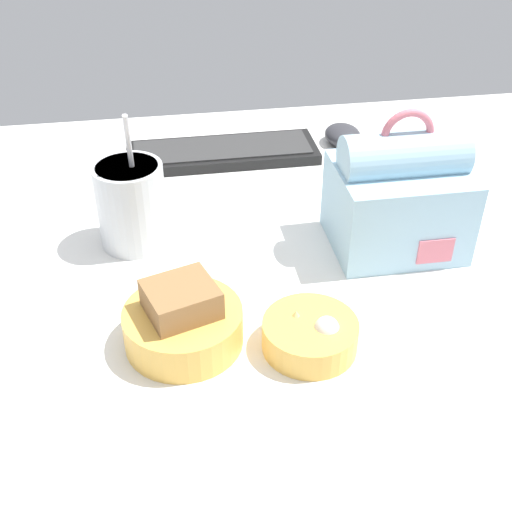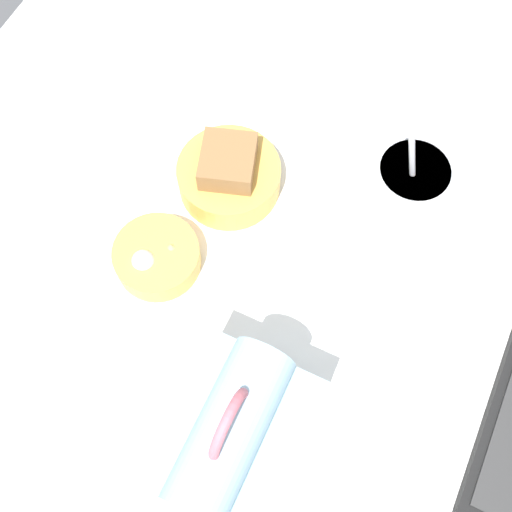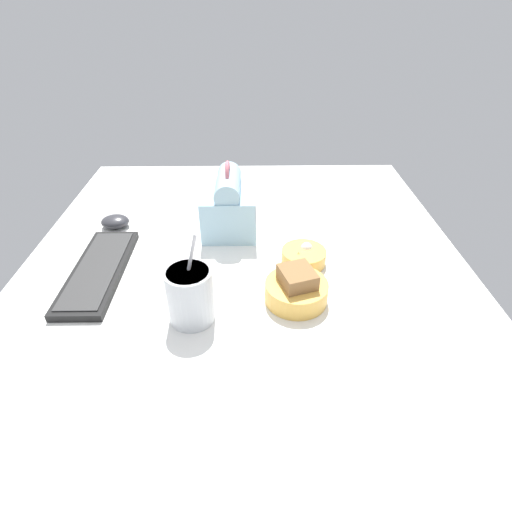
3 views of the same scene
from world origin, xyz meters
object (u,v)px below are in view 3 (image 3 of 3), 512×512
keyboard (99,271)px  soup_cup (190,294)px  bento_bowl_snacks (303,256)px  computer_mouse (115,222)px  bento_bowl_sandwich (296,289)px  lunch_bag (229,206)px

keyboard → soup_cup: bearing=-122.4°
bento_bowl_snacks → computer_mouse: bearing=70.4°
computer_mouse → bento_bowl_sandwich: bearing=-123.9°
soup_cup → bento_bowl_sandwich: size_ratio=1.46×
soup_cup → bento_bowl_snacks: soup_cup is taller
keyboard → computer_mouse: bearing=5.3°
bento_bowl_snacks → computer_mouse: 54.39cm
bento_bowl_sandwich → computer_mouse: bento_bowl_sandwich is taller
soup_cup → bento_bowl_sandwich: 22.75cm
keyboard → lunch_bag: 37.19cm
computer_mouse → bento_bowl_snacks: bearing=-109.6°
soup_cup → computer_mouse: 45.96cm
bento_bowl_sandwich → keyboard: bearing=77.7°
lunch_bag → computer_mouse: size_ratio=2.58×
soup_cup → bento_bowl_sandwich: (5.27, -21.90, -3.22)cm
bento_bowl_snacks → soup_cup: bearing=127.5°
soup_cup → bento_bowl_snacks: size_ratio=1.83×
keyboard → lunch_bag: (20.41, -30.42, 6.45)cm
lunch_bag → computer_mouse: lunch_bag is taller
bento_bowl_snacks → computer_mouse: bento_bowl_snacks is taller
keyboard → soup_cup: 28.99cm
keyboard → lunch_bag: size_ratio=1.65×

